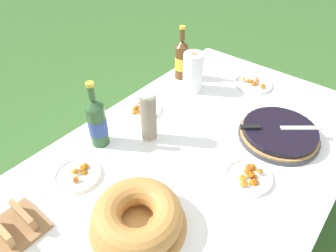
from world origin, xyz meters
TOP-DOWN VIEW (x-y plane):
  - ground_plane at (0.00, 0.00)m, footprint 16.00×16.00m
  - garden_table at (0.00, 0.00)m, footprint 1.84×1.09m
  - tablecloth at (0.00, 0.00)m, footprint 1.85×1.10m
  - berry_tart at (0.34, -0.23)m, footprint 0.37×0.37m
  - serving_knife at (0.32, -0.21)m, footprint 0.26×0.31m
  - bundt_cake at (-0.41, -0.05)m, footprint 0.34×0.34m
  - cup_stack at (-0.05, 0.23)m, footprint 0.07×0.07m
  - cider_bottle_green at (-0.21, 0.38)m, footprint 0.08×0.08m
  - cider_bottle_amber at (0.48, 0.45)m, footprint 0.08×0.08m
  - snack_plate_near at (0.68, 0.07)m, footprint 0.22×0.22m
  - snack_plate_left at (0.03, -0.25)m, footprint 0.19×0.19m
  - snack_plate_right at (-0.40, 0.30)m, footprint 0.19×0.19m
  - snack_plate_far at (0.09, 0.41)m, footprint 0.21×0.21m
  - paper_towel_roll at (0.42, 0.32)m, footprint 0.11×0.11m
  - bread_board at (-0.73, 0.27)m, footprint 0.26×0.18m

SIDE VIEW (x-z plane):
  - ground_plane at x=0.00m, z-range 0.00..0.00m
  - garden_table at x=0.00m, z-range 0.29..0.99m
  - tablecloth at x=0.00m, z-range 0.64..0.74m
  - snack_plate_right at x=-0.40m, z-range 0.69..0.74m
  - snack_plate_near at x=0.68m, z-range 0.69..0.74m
  - snack_plate_far at x=0.09m, z-range 0.69..0.74m
  - snack_plate_left at x=0.03m, z-range 0.69..0.74m
  - bread_board at x=-0.73m, z-range 0.69..0.76m
  - berry_tart at x=0.34m, z-range 0.70..0.76m
  - bundt_cake at x=-0.41m, z-range 0.70..0.81m
  - serving_knife at x=0.32m, z-range 0.76..0.77m
  - paper_towel_roll at x=0.42m, z-range 0.70..0.92m
  - cider_bottle_amber at x=0.48m, z-range 0.66..0.98m
  - cider_bottle_green at x=-0.21m, z-range 0.66..0.98m
  - cup_stack at x=-0.05m, z-range 0.70..0.96m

